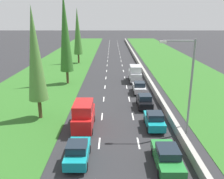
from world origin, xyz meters
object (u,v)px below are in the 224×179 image
object	(u,v)px
black_hatchback_right_lane	(143,101)
poplar_tree_second	(34,55)
silver_van_right_lane	(134,73)
poplar_tree_third	(64,32)
green_sedan_right_lane	(166,157)
silver_hatchback_right_lane	(138,87)
teal_hatchback_left_lane	(77,152)
street_light_mast	(186,81)
teal_hatchback_right_lane	(153,120)
poplar_tree_fourth	(76,32)
red_van_left_lane	(83,115)

from	to	relation	value
black_hatchback_right_lane	poplar_tree_second	bearing A→B (deg)	-164.87
silver_van_right_lane	poplar_tree_third	xyz separation A→B (m)	(-11.52, -1.44, 7.06)
green_sedan_right_lane	silver_hatchback_right_lane	bearing A→B (deg)	90.35
silver_hatchback_right_lane	teal_hatchback_left_lane	bearing A→B (deg)	-110.66
black_hatchback_right_lane	street_light_mast	world-z (taller)	street_light_mast
teal_hatchback_right_lane	poplar_tree_second	distance (m)	13.97
silver_hatchback_right_lane	teal_hatchback_right_lane	bearing A→B (deg)	-88.68
teal_hatchback_left_lane	poplar_tree_fourth	size ratio (longest dim) A/B	0.30
teal_hatchback_right_lane	green_sedan_right_lane	bearing A→B (deg)	-91.37
green_sedan_right_lane	poplar_tree_third	bearing A→B (deg)	116.24
red_van_left_lane	poplar_tree_third	xyz separation A→B (m)	(-4.67, 17.07, 7.06)
silver_van_right_lane	green_sedan_right_lane	bearing A→B (deg)	-89.76
silver_van_right_lane	red_van_left_lane	world-z (taller)	same
silver_hatchback_right_lane	poplar_tree_fourth	size ratio (longest dim) A/B	0.30
red_van_left_lane	poplar_tree_second	xyz separation A→B (m)	(-5.15, 2.58, 5.66)
poplar_tree_second	street_light_mast	size ratio (longest dim) A/B	1.34
street_light_mast	teal_hatchback_right_lane	bearing A→B (deg)	154.76
green_sedan_right_lane	teal_hatchback_right_lane	world-z (taller)	teal_hatchback_right_lane
silver_hatchback_right_lane	silver_van_right_lane	world-z (taller)	silver_van_right_lane
poplar_tree_second	teal_hatchback_left_lane	bearing A→B (deg)	-57.84
red_van_left_lane	poplar_tree_second	distance (m)	8.08
teal_hatchback_left_lane	poplar_tree_third	xyz separation A→B (m)	(-4.84, 22.94, 7.62)
teal_hatchback_right_lane	street_light_mast	world-z (taller)	street_light_mast
teal_hatchback_right_lane	poplar_tree_fourth	xyz separation A→B (m)	(-12.41, 35.79, 6.68)
green_sedan_right_lane	red_van_left_lane	size ratio (longest dim) A/B	0.92
teal_hatchback_left_lane	poplar_tree_second	bearing A→B (deg)	122.16
poplar_tree_fourth	silver_van_right_lane	bearing A→B (deg)	-55.03
black_hatchback_right_lane	silver_van_right_lane	bearing A→B (deg)	90.06
poplar_tree_fourth	poplar_tree_third	bearing A→B (deg)	-88.08
green_sedan_right_lane	poplar_tree_third	size ratio (longest dim) A/B	0.30
teal_hatchback_right_lane	silver_van_right_lane	bearing A→B (deg)	90.82
teal_hatchback_left_lane	street_light_mast	xyz separation A→B (m)	(9.53, 4.74, 4.40)
teal_hatchback_right_lane	silver_hatchback_right_lane	size ratio (longest dim) A/B	1.00
teal_hatchback_right_lane	black_hatchback_right_lane	world-z (taller)	same
green_sedan_right_lane	silver_hatchback_right_lane	world-z (taller)	silver_hatchback_right_lane
green_sedan_right_lane	poplar_tree_third	distance (m)	27.37
green_sedan_right_lane	red_van_left_lane	world-z (taller)	red_van_left_lane
poplar_tree_second	red_van_left_lane	bearing A→B (deg)	-26.66
green_sedan_right_lane	poplar_tree_second	xyz separation A→B (m)	(-12.09, 9.09, 6.25)
teal_hatchback_left_lane	poplar_tree_fourth	xyz separation A→B (m)	(-5.47, 41.75, 6.68)
silver_van_right_lane	red_van_left_lane	size ratio (longest dim) A/B	1.00
poplar_tree_second	poplar_tree_third	distance (m)	14.56
teal_hatchback_left_lane	silver_van_right_lane	distance (m)	25.29
silver_hatchback_right_lane	red_van_left_lane	xyz separation A→B (m)	(-6.84, -11.80, 0.56)
silver_hatchback_right_lane	poplar_tree_fourth	bearing A→B (deg)	116.76
poplar_tree_second	teal_hatchback_right_lane	bearing A→B (deg)	-11.51
poplar_tree_third	poplar_tree_fourth	bearing A→B (deg)	91.92
green_sedan_right_lane	silver_van_right_lane	distance (m)	25.02
silver_van_right_lane	teal_hatchback_left_lane	bearing A→B (deg)	-105.30
green_sedan_right_lane	poplar_tree_fourth	size ratio (longest dim) A/B	0.35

